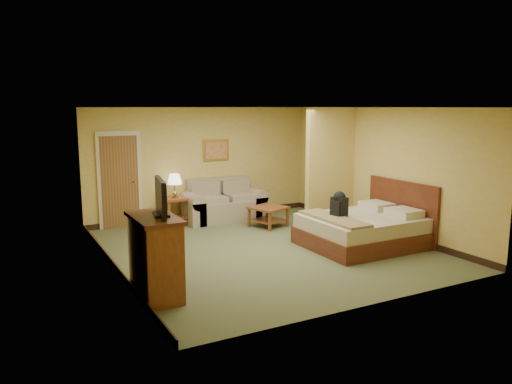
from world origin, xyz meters
TOP-DOWN VIEW (x-y plane):
  - floor at (0.00, 0.00)m, footprint 6.00×6.00m
  - ceiling at (0.00, 0.00)m, footprint 6.00×6.00m
  - back_wall at (0.00, 3.00)m, footprint 5.50×0.02m
  - left_wall at (-2.75, 0.00)m, footprint 0.02×6.00m
  - right_wall at (2.75, 0.00)m, footprint 0.02×6.00m
  - partition at (2.15, 0.93)m, footprint 1.20×0.15m
  - door at (-1.95, 2.96)m, footprint 0.94×0.16m
  - baseboard at (0.00, 2.99)m, footprint 5.50×0.02m
  - loveseat at (0.33, 2.58)m, footprint 1.89×0.88m
  - side_table at (-0.82, 2.65)m, footprint 0.56×0.56m
  - table_lamp at (-0.82, 2.65)m, footprint 0.32×0.32m
  - coffee_table at (0.91, 1.47)m, footprint 0.89×0.89m
  - wall_picture at (0.33, 2.97)m, footprint 0.65×0.04m
  - dresser at (-2.48, -1.36)m, footprint 0.57×1.08m
  - tv at (-2.38, -1.36)m, footprint 0.27×0.82m
  - bed at (1.81, -0.70)m, footprint 2.15×1.83m
  - backpack at (1.26, -0.58)m, footprint 0.24×0.32m

SIDE VIEW (x-z plane):
  - floor at x=0.00m, z-range 0.00..0.00m
  - baseboard at x=0.00m, z-range 0.00..0.12m
  - loveseat at x=0.33m, z-range -0.17..0.79m
  - bed at x=1.81m, z-range -0.27..0.91m
  - coffee_table at x=0.91m, z-range 0.10..0.55m
  - side_table at x=-0.82m, z-range 0.10..0.71m
  - dresser at x=-2.48m, z-range 0.01..1.15m
  - backpack at x=1.26m, z-range 0.59..1.09m
  - table_lamp at x=-0.82m, z-range 0.75..1.28m
  - door at x=-1.95m, z-range -0.02..2.08m
  - back_wall at x=0.00m, z-range 0.00..2.60m
  - left_wall at x=-2.75m, z-range 0.00..2.60m
  - right_wall at x=2.75m, z-range 0.00..2.60m
  - partition at x=2.15m, z-range 0.00..2.60m
  - tv at x=-2.38m, z-range 1.13..1.64m
  - wall_picture at x=0.33m, z-range 1.35..1.85m
  - ceiling at x=0.00m, z-range 2.60..2.60m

